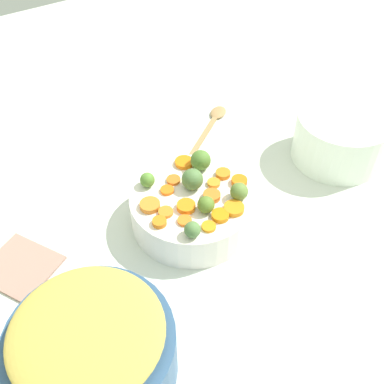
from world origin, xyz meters
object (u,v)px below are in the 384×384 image
(wooden_spoon, at_px, (210,125))
(casserole_dish, at_px, (341,139))
(serving_bowl_carrots, at_px, (192,209))
(metal_pot, at_px, (93,354))

(wooden_spoon, xyz_separation_m, casserole_dish, (0.27, 0.18, 0.05))
(wooden_spoon, distance_m, casserole_dish, 0.33)
(serving_bowl_carrots, relative_size, wooden_spoon, 1.04)
(serving_bowl_carrots, distance_m, wooden_spoon, 0.33)
(serving_bowl_carrots, relative_size, casserole_dish, 1.19)
(metal_pot, relative_size, wooden_spoon, 1.07)
(wooden_spoon, bearing_deg, metal_pot, -50.06)
(metal_pot, bearing_deg, casserole_dish, 103.55)
(metal_pot, distance_m, casserole_dish, 0.72)
(serving_bowl_carrots, distance_m, casserole_dish, 0.40)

